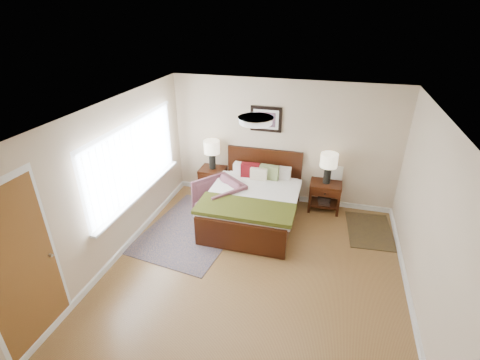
% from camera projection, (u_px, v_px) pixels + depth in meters
% --- Properties ---
extents(floor, '(5.00, 5.00, 0.00)m').
position_uv_depth(floor, '(252.00, 276.00, 5.32)').
color(floor, olive).
rests_on(floor, ground).
extents(back_wall, '(4.50, 0.04, 2.50)m').
position_uv_depth(back_wall, '(283.00, 143.00, 6.90)').
color(back_wall, '#C8B091').
rests_on(back_wall, ground).
extents(left_wall, '(0.04, 5.00, 2.50)m').
position_uv_depth(left_wall, '(110.00, 186.00, 5.28)').
color(left_wall, '#C8B091').
rests_on(left_wall, ground).
extents(right_wall, '(0.04, 5.00, 2.50)m').
position_uv_depth(right_wall, '(434.00, 231.00, 4.22)').
color(right_wall, '#C8B091').
rests_on(right_wall, ground).
extents(ceiling, '(4.50, 5.00, 0.02)m').
position_uv_depth(ceiling, '(256.00, 117.00, 4.18)').
color(ceiling, white).
rests_on(ceiling, back_wall).
extents(window, '(0.11, 2.72, 1.32)m').
position_uv_depth(window, '(136.00, 161.00, 5.81)').
color(window, silver).
rests_on(window, left_wall).
extents(door, '(0.06, 1.00, 2.18)m').
position_uv_depth(door, '(22.00, 271.00, 3.85)').
color(door, silver).
rests_on(door, ground).
extents(ceil_fixture, '(0.44, 0.44, 0.08)m').
position_uv_depth(ceil_fixture, '(256.00, 120.00, 4.20)').
color(ceil_fixture, white).
rests_on(ceil_fixture, ceiling).
extents(bed, '(1.67, 2.01, 1.08)m').
position_uv_depth(bed, '(253.00, 197.00, 6.47)').
color(bed, '#381608').
rests_on(bed, ground).
extents(wall_art, '(0.62, 0.05, 0.50)m').
position_uv_depth(wall_art, '(266.00, 119.00, 6.74)').
color(wall_art, black).
rests_on(wall_art, back_wall).
extents(nightstand_left, '(0.52, 0.47, 0.62)m').
position_uv_depth(nightstand_left, '(213.00, 174.00, 7.36)').
color(nightstand_left, '#381608').
rests_on(nightstand_left, ground).
extents(nightstand_right, '(0.60, 0.45, 0.60)m').
position_uv_depth(nightstand_right, '(325.00, 194.00, 6.87)').
color(nightstand_right, '#381608').
rests_on(nightstand_right, ground).
extents(lamp_left, '(0.32, 0.32, 0.61)m').
position_uv_depth(lamp_left, '(212.00, 150.00, 7.13)').
color(lamp_left, black).
rests_on(lamp_left, nightstand_left).
extents(lamp_right, '(0.32, 0.32, 0.61)m').
position_uv_depth(lamp_right, '(329.00, 163.00, 6.59)').
color(lamp_right, black).
rests_on(lamp_right, nightstand_right).
extents(armchair, '(1.11, 1.12, 0.73)m').
position_uv_depth(armchair, '(219.00, 200.00, 6.66)').
color(armchair, brown).
rests_on(armchair, ground).
extents(rug_persian, '(1.80, 2.35, 0.01)m').
position_uv_depth(rug_persian, '(193.00, 229.00, 6.41)').
color(rug_persian, '#0C173D').
rests_on(rug_persian, ground).
extents(rug_navy, '(0.87, 1.23, 0.01)m').
position_uv_depth(rug_navy, '(370.00, 230.00, 6.38)').
color(rug_navy, black).
rests_on(rug_navy, ground).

